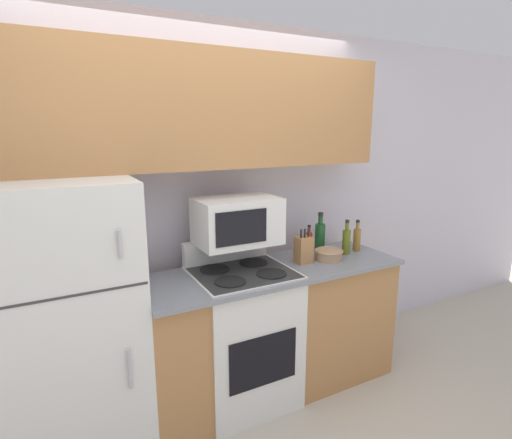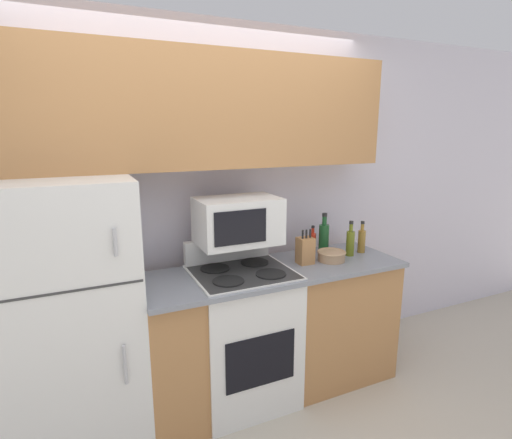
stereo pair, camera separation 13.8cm
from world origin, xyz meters
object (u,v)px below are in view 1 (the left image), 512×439
(bottle_olive_oil, at_px, (346,241))
(bottle_vinegar, at_px, (357,239))
(microwave, at_px, (237,221))
(bowl, at_px, (329,254))
(stove, at_px, (243,335))
(bottle_wine_green, at_px, (320,236))
(refrigerator, at_px, (72,321))
(bottle_hot_sauce, at_px, (309,240))
(knife_block, at_px, (303,250))

(bottle_olive_oil, bearing_deg, bottle_vinegar, 12.67)
(microwave, relative_size, bottle_olive_oil, 2.05)
(microwave, xyz_separation_m, bowl, (0.66, -0.13, -0.29))
(stove, distance_m, bottle_wine_green, 0.94)
(refrigerator, height_order, microwave, refrigerator)
(refrigerator, height_order, bottle_olive_oil, refrigerator)
(bowl, distance_m, bottle_hot_sauce, 0.25)
(bowl, bearing_deg, bottle_hot_sauce, 90.48)
(bowl, distance_m, bottle_wine_green, 0.22)
(bowl, bearing_deg, bottle_wine_green, 71.55)
(refrigerator, xyz_separation_m, bottle_vinegar, (2.01, -0.04, 0.22))
(stove, relative_size, bottle_hot_sauce, 5.45)
(stove, bearing_deg, bowl, -3.08)
(microwave, xyz_separation_m, knife_block, (0.46, -0.11, -0.23))
(bottle_wine_green, distance_m, bottle_olive_oil, 0.20)
(bottle_wine_green, bearing_deg, bottle_olive_oil, -50.14)
(bowl, xyz_separation_m, bottle_vinegar, (0.32, 0.07, 0.06))
(stove, bearing_deg, microwave, 82.10)
(refrigerator, xyz_separation_m, bottle_wine_green, (1.75, 0.08, 0.25))
(stove, relative_size, knife_block, 4.47)
(refrigerator, distance_m, knife_block, 1.50)
(stove, height_order, knife_block, knife_block)
(knife_block, xyz_separation_m, bottle_olive_oil, (0.39, 0.01, 0.01))
(microwave, xyz_separation_m, bottle_wine_green, (0.72, 0.06, -0.21))
(stove, bearing_deg, bottle_olive_oil, 0.36)
(bowl, bearing_deg, refrigerator, 176.22)
(stove, relative_size, bottle_olive_oil, 4.19)
(knife_block, relative_size, bottle_olive_oil, 0.94)
(refrigerator, relative_size, knife_block, 6.48)
(bottle_hot_sauce, distance_m, bottle_olive_oil, 0.28)
(microwave, height_order, bottle_vinegar, microwave)
(stove, distance_m, microwave, 0.77)
(microwave, bearing_deg, refrigerator, -178.80)
(bowl, relative_size, bottle_olive_oil, 0.78)
(bowl, xyz_separation_m, bottle_hot_sauce, (-0.00, 0.24, 0.04))
(knife_block, distance_m, bottle_wine_green, 0.32)
(stove, height_order, microwave, microwave)
(bowl, bearing_deg, bottle_olive_oil, 12.13)
(bottle_vinegar, distance_m, bottle_olive_oil, 0.13)
(microwave, bearing_deg, knife_block, -13.10)
(refrigerator, bearing_deg, bottle_vinegar, -1.18)
(refrigerator, height_order, bottle_vinegar, refrigerator)
(bottle_olive_oil, bearing_deg, bottle_hot_sauce, 133.86)
(bottle_wine_green, bearing_deg, stove, -167.84)
(microwave, height_order, bottle_hot_sauce, microwave)
(bottle_wine_green, bearing_deg, bottle_hot_sauce, 143.48)
(stove, height_order, bowl, stove)
(microwave, relative_size, bottle_hot_sauce, 2.66)
(bottle_hot_sauce, xyz_separation_m, bottle_olive_oil, (0.19, -0.20, 0.02))
(bottle_hot_sauce, bearing_deg, bottle_olive_oil, -46.14)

